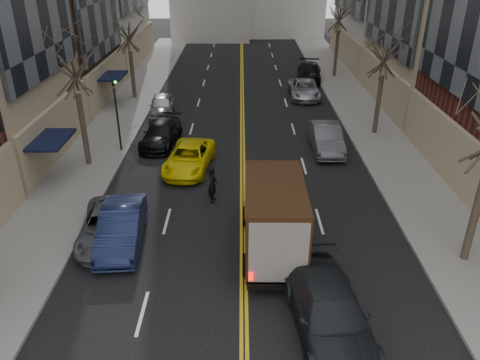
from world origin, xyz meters
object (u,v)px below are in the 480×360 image
(observer_sedan, at_px, (329,313))
(pedestrian, at_px, (213,184))
(ups_truck, at_px, (274,216))
(taxi, at_px, (189,158))

(observer_sedan, relative_size, pedestrian, 3.03)
(observer_sedan, bearing_deg, ups_truck, 102.42)
(observer_sedan, bearing_deg, taxi, 108.60)
(ups_truck, distance_m, taxi, 8.99)
(ups_truck, bearing_deg, taxi, 118.35)
(observer_sedan, bearing_deg, pedestrian, 109.67)
(ups_truck, distance_m, observer_sedan, 4.87)
(pedestrian, bearing_deg, ups_truck, -140.96)
(taxi, height_order, pedestrian, pedestrian)
(ups_truck, height_order, observer_sedan, ups_truck)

